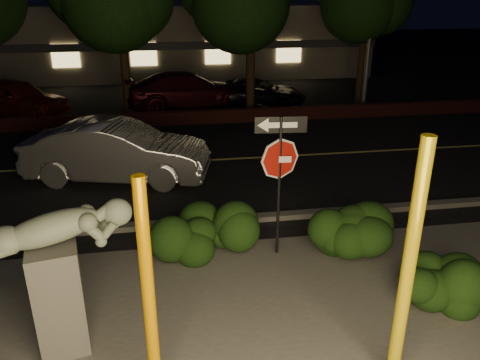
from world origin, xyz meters
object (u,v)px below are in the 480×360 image
(yellow_pole_left, at_px, (149,298))
(parked_car_darkred, at_px, (187,90))
(signpost, at_px, (280,159))
(yellow_pole_right, at_px, (408,271))
(silver_sedan, at_px, (117,151))
(parked_car_red, at_px, (14,98))
(sculpture, at_px, (57,266))
(parked_car_dark, at_px, (257,93))

(yellow_pole_left, bearing_deg, parked_car_darkred, 85.26)
(signpost, bearing_deg, yellow_pole_right, -72.42)
(parked_car_darkred, bearing_deg, silver_sedan, 154.35)
(signpost, distance_m, parked_car_red, 14.62)
(yellow_pole_right, height_order, silver_sedan, yellow_pole_right)
(sculpture, bearing_deg, yellow_pole_left, -53.43)
(yellow_pole_right, xyz_separation_m, parked_car_dark, (1.28, 15.64, -1.07))
(yellow_pole_left, bearing_deg, parked_car_red, 110.28)
(yellow_pole_left, height_order, parked_car_dark, yellow_pole_left)
(parked_car_darkred, bearing_deg, sculpture, 160.46)
(signpost, bearing_deg, parked_car_red, 128.15)
(parked_car_red, bearing_deg, parked_car_darkred, -60.01)
(yellow_pole_left, bearing_deg, signpost, 54.11)
(signpost, bearing_deg, yellow_pole_left, -120.83)
(silver_sedan, bearing_deg, yellow_pole_right, -139.11)
(yellow_pole_left, height_order, sculpture, yellow_pole_left)
(signpost, bearing_deg, silver_sedan, 131.59)
(parked_car_red, bearing_deg, silver_sedan, -121.16)
(yellow_pole_right, bearing_deg, yellow_pole_left, 176.47)
(silver_sedan, height_order, parked_car_red, silver_sedan)
(parked_car_red, height_order, parked_car_dark, parked_car_red)
(sculpture, bearing_deg, parked_car_red, 96.17)
(silver_sedan, bearing_deg, parked_car_red, 44.49)
(yellow_pole_right, bearing_deg, parked_car_darkred, 96.23)
(yellow_pole_right, xyz_separation_m, parked_car_darkred, (-1.73, 15.81, -0.89))
(parked_car_darkred, bearing_deg, signpost, 174.86)
(yellow_pole_left, relative_size, signpost, 1.10)
(sculpture, distance_m, parked_car_red, 14.93)
(silver_sedan, relative_size, parked_car_red, 1.08)
(sculpture, height_order, parked_car_red, sculpture)
(yellow_pole_left, distance_m, sculpture, 1.67)
(yellow_pole_right, distance_m, parked_car_darkred, 15.93)
(silver_sedan, bearing_deg, sculpture, -168.49)
(yellow_pole_left, distance_m, parked_car_darkred, 15.69)
(yellow_pole_right, distance_m, parked_car_red, 17.84)
(signpost, relative_size, parked_car_dark, 0.64)
(parked_car_dark, bearing_deg, sculpture, 178.43)
(sculpture, bearing_deg, parked_car_darkred, 68.96)
(sculpture, distance_m, silver_sedan, 6.50)
(yellow_pole_right, relative_size, parked_car_darkred, 0.62)
(parked_car_darkred, xyz_separation_m, parked_car_dark, (3.01, -0.16, -0.18))
(yellow_pole_left, xyz_separation_m, parked_car_darkred, (1.29, 15.62, -0.72))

